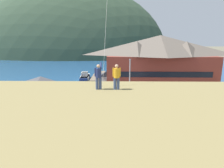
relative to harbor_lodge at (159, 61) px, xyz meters
The scene contains 22 objects.
ground_plane 24.88m from the harbor_lodge, 115.96° to the right, with size 600.00×600.00×0.00m, color #66604C.
parking_lot_pad 20.66m from the harbor_lodge, 122.33° to the right, with size 40.00×20.00×0.10m, color gray.
bay_water 40.24m from the harbor_lodge, 105.39° to the left, with size 360.00×84.00×0.03m, color navy.
far_hill_east_peak 97.93m from the harbor_lodge, 113.96° to the left, with size 126.87×65.60×90.87m, color #334733.
harbor_lodge is the anchor object (origin of this frame).
storage_shed_near_lot 25.02m from the harbor_lodge, 145.44° to the right, with size 7.91×5.48×5.49m.
storage_shed_waterside 11.62m from the harbor_lodge, behind, with size 4.71×4.18×3.98m.
wharf_dock 20.60m from the harbor_lodge, 136.72° to the left, with size 3.20×15.66×0.70m.
moored_boat_wharfside 21.46m from the harbor_lodge, 149.39° to the left, with size 2.70×7.26×2.16m.
moored_boat_outer_mooring 16.17m from the harbor_lodge, 136.04° to the left, with size 2.43×6.84×2.16m.
moored_boat_inner_slip 21.08m from the harbor_lodge, 150.67° to the left, with size 2.24×6.58×2.16m.
parked_car_front_row_silver 22.49m from the harbor_lodge, 84.81° to the right, with size 4.22×2.08×1.82m.
parked_car_front_row_red 25.63m from the harbor_lodge, 125.57° to the right, with size 4.27×2.19×1.82m.
parked_car_front_row_end 23.14m from the harbor_lodge, 102.83° to the right, with size 4.25×2.15×1.82m.
parked_car_mid_row_near 19.66m from the harbor_lodge, 121.75° to the right, with size 4.26×2.17×1.82m.
parked_car_back_row_right 17.38m from the harbor_lodge, 78.12° to the right, with size 4.23×2.11×1.82m.
parked_car_lone_by_shed 28.94m from the harbor_lodge, 132.58° to the right, with size 4.25×2.16×1.82m.
parked_car_back_row_left 23.96m from the harbor_lodge, 114.97° to the right, with size 4.26×2.17×1.82m.
parked_car_corner_spot 15.44m from the harbor_lodge, 95.40° to the right, with size 4.21×2.08×1.82m.
parking_light_pole 13.31m from the harbor_lodge, 122.60° to the right, with size 0.24×0.78×7.61m.
person_kite_flyer 30.75m from the harbor_lodge, 110.12° to the right, with size 0.52×0.68×1.86m.
person_companion 30.36m from the harbor_lodge, 107.90° to the right, with size 0.55×0.40×1.74m.
Camera 1 is at (1.17, -20.22, 10.75)m, focal length 31.18 mm.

